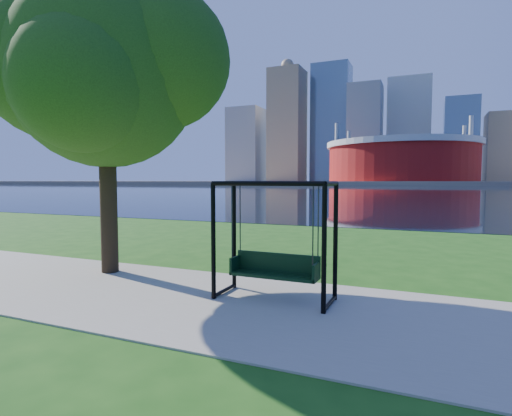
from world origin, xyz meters
The scene contains 8 objects.
ground centered at (0.00, 0.00, 0.00)m, with size 900.00×900.00×0.00m, color #1E5114.
path centered at (0.00, -0.50, 0.01)m, with size 120.00×4.00×0.03m, color #9E937F.
river centered at (0.00, 102.00, 0.01)m, with size 900.00×180.00×0.02m, color black.
far_bank centered at (0.00, 306.00, 1.00)m, with size 900.00×228.00×2.00m, color #937F60.
stadium centered at (-10.00, 235.00, 14.23)m, with size 83.00×83.00×32.00m.
skyline centered at (-4.27, 319.39, 35.89)m, with size 392.00×66.00×96.50m.
swing centered at (0.40, 0.07, 1.06)m, with size 2.16×0.95×2.20m.
park_tree centered at (-4.04, 0.64, 4.79)m, with size 5.56×5.02×6.90m.
Camera 1 is at (2.91, -6.73, 2.20)m, focal length 28.00 mm.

